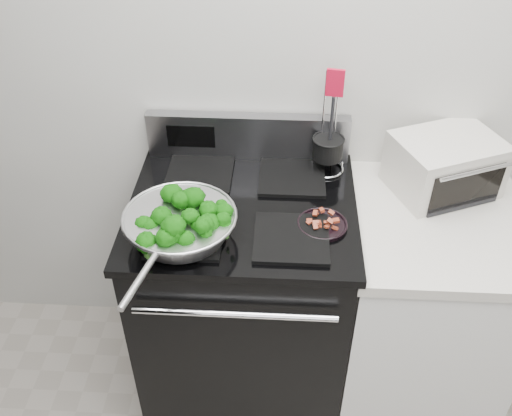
# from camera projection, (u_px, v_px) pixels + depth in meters

# --- Properties ---
(back_wall) EXTENTS (4.00, 0.02, 2.70)m
(back_wall) POSITION_uv_depth(u_px,v_px,m) (334.00, 57.00, 1.97)
(back_wall) COLOR beige
(back_wall) RESTS_ON ground
(gas_range) EXTENTS (0.79, 0.69, 1.13)m
(gas_range) POSITION_uv_depth(u_px,v_px,m) (244.00, 296.00, 2.26)
(gas_range) COLOR black
(gas_range) RESTS_ON floor
(counter) EXTENTS (0.62, 0.68, 0.92)m
(counter) POSITION_uv_depth(u_px,v_px,m) (418.00, 309.00, 2.24)
(counter) COLOR white
(counter) RESTS_ON floor
(skillet) EXTENTS (0.37, 0.57, 0.08)m
(skillet) POSITION_uv_depth(u_px,v_px,m) (180.00, 224.00, 1.80)
(skillet) COLOR silver
(skillet) RESTS_ON gas_range
(broccoli_pile) EXTENTS (0.29, 0.29, 0.10)m
(broccoli_pile) POSITION_uv_depth(u_px,v_px,m) (180.00, 218.00, 1.79)
(broccoli_pile) COLOR black
(broccoli_pile) RESTS_ON skillet
(bacon_plate) EXTENTS (0.17, 0.17, 0.04)m
(bacon_plate) POSITION_uv_depth(u_px,v_px,m) (322.00, 222.00, 1.87)
(bacon_plate) COLOR black
(bacon_plate) RESTS_ON gas_range
(utensil_holder) EXTENTS (0.13, 0.13, 0.41)m
(utensil_holder) POSITION_uv_depth(u_px,v_px,m) (327.00, 153.00, 2.09)
(utensil_holder) COLOR silver
(utensil_holder) RESTS_ON gas_range
(toaster_oven) EXTENTS (0.43, 0.39, 0.20)m
(toaster_oven) POSITION_uv_depth(u_px,v_px,m) (445.00, 165.00, 2.03)
(toaster_oven) COLOR silver
(toaster_oven) RESTS_ON counter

